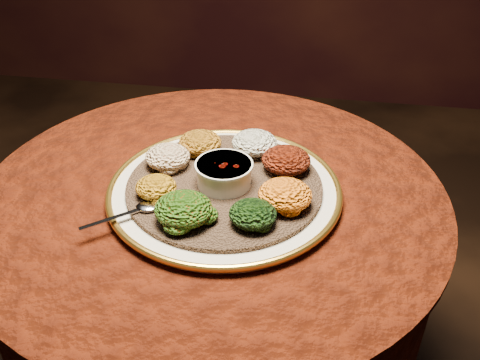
# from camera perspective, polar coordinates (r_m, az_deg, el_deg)

# --- Properties ---
(table) EXTENTS (0.96, 0.96, 0.73)m
(table) POSITION_cam_1_polar(r_m,az_deg,el_deg) (1.21, -2.81, -7.91)
(table) COLOR black
(table) RESTS_ON ground
(platter) EXTENTS (0.47, 0.47, 0.02)m
(platter) POSITION_cam_1_polar(r_m,az_deg,el_deg) (1.07, -1.67, -1.09)
(platter) COLOR beige
(platter) RESTS_ON table
(injera) EXTENTS (0.48, 0.48, 0.01)m
(injera) POSITION_cam_1_polar(r_m,az_deg,el_deg) (1.07, -1.68, -0.61)
(injera) COLOR brown
(injera) RESTS_ON platter
(stew_bowl) EXTENTS (0.11, 0.11, 0.05)m
(stew_bowl) POSITION_cam_1_polar(r_m,az_deg,el_deg) (1.05, -1.71, 0.84)
(stew_bowl) COLOR silver
(stew_bowl) RESTS_ON injera
(spoon) EXTENTS (0.12, 0.10, 0.01)m
(spoon) POSITION_cam_1_polar(r_m,az_deg,el_deg) (1.00, -10.52, -3.04)
(spoon) COLOR silver
(spoon) RESTS_ON injera
(portion_ayib) EXTENTS (0.10, 0.09, 0.05)m
(portion_ayib) POSITION_cam_1_polar(r_m,az_deg,el_deg) (1.15, 1.55, 3.99)
(portion_ayib) COLOR silver
(portion_ayib) RESTS_ON injera
(portion_kitfo) EXTENTS (0.10, 0.10, 0.05)m
(portion_kitfo) POSITION_cam_1_polar(r_m,az_deg,el_deg) (1.09, 4.95, 2.13)
(portion_kitfo) COLOR black
(portion_kitfo) RESTS_ON injera
(portion_tikil) EXTENTS (0.10, 0.10, 0.05)m
(portion_tikil) POSITION_cam_1_polar(r_m,az_deg,el_deg) (0.99, 4.84, -1.58)
(portion_tikil) COLOR #B2670E
(portion_tikil) RESTS_ON injera
(portion_gomen) EXTENTS (0.09, 0.08, 0.04)m
(portion_gomen) POSITION_cam_1_polar(r_m,az_deg,el_deg) (0.95, 1.37, -3.65)
(portion_gomen) COLOR black
(portion_gomen) RESTS_ON injera
(portion_mixveg) EXTENTS (0.11, 0.10, 0.05)m
(portion_mixveg) POSITION_cam_1_polar(r_m,az_deg,el_deg) (0.96, -6.04, -3.11)
(portion_mixveg) COLOR #9F280A
(portion_mixveg) RESTS_ON injera
(portion_kik) EXTENTS (0.08, 0.08, 0.04)m
(portion_kik) POSITION_cam_1_polar(r_m,az_deg,el_deg) (1.03, -8.95, -0.75)
(portion_kik) COLOR #B77510
(portion_kik) RESTS_ON injera
(portion_timatim) EXTENTS (0.09, 0.09, 0.04)m
(portion_timatim) POSITION_cam_1_polar(r_m,az_deg,el_deg) (1.11, -7.72, 2.47)
(portion_timatim) COLOR maroon
(portion_timatim) RESTS_ON injera
(portion_shiro) EXTENTS (0.09, 0.09, 0.04)m
(portion_shiro) POSITION_cam_1_polar(r_m,az_deg,el_deg) (1.16, -4.27, 4.02)
(portion_shiro) COLOR #A45F13
(portion_shiro) RESTS_ON injera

